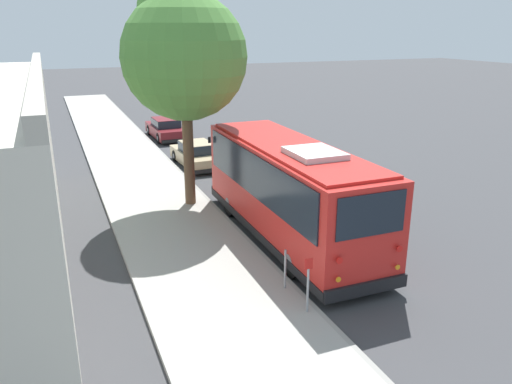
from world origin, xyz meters
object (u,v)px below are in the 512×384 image
parked_sedan_tan (197,155)px  parked_sedan_maroon (166,129)px  street_tree (183,48)px  sign_post_far (285,269)px  shuttle_bus (289,186)px  sign_post_near (308,285)px

parked_sedan_tan → parked_sedan_maroon: parked_sedan_maroon is taller
street_tree → parked_sedan_tan: bearing=-18.9°
parked_sedan_tan → street_tree: street_tree is taller
parked_sedan_maroon → street_tree: size_ratio=0.53×
parked_sedan_tan → sign_post_far: (-13.74, 1.49, 0.14)m
shuttle_bus → parked_sedan_maroon: (17.71, 0.22, -1.25)m
street_tree → parked_sedan_maroon: bearing=-8.8°
parked_sedan_tan → sign_post_near: 15.10m
parked_sedan_tan → parked_sedan_maroon: bearing=-2.7°
shuttle_bus → parked_sedan_tan: (10.36, 0.26, -1.28)m
parked_sedan_maroon → shuttle_bus: bearing=179.4°
shuttle_bus → parked_sedan_tan: size_ratio=2.20×
parked_sedan_maroon → sign_post_near: size_ratio=3.16×
street_tree → sign_post_near: 10.61m
shuttle_bus → sign_post_far: (-3.38, 1.75, -1.14)m
shuttle_bus → parked_sedan_tan: 10.44m
sign_post_far → sign_post_near: bearing=180.0°
parked_sedan_maroon → street_tree: bearing=170.0°
shuttle_bus → sign_post_far: bearing=153.1°
parked_sedan_maroon → street_tree: 14.48m
parked_sedan_maroon → sign_post_far: (-21.09, 1.53, 0.10)m
street_tree → sign_post_near: bearing=-176.9°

